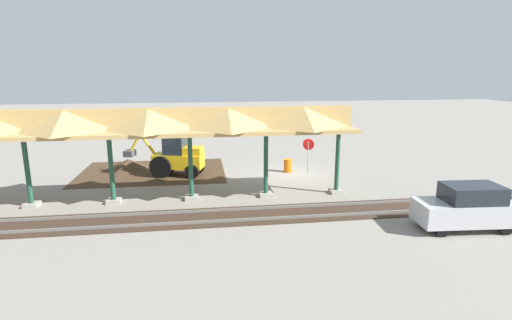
{
  "coord_description": "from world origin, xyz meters",
  "views": [
    {
      "loc": [
        6.01,
        25.08,
        6.79
      ],
      "look_at": [
        2.78,
        2.54,
        1.6
      ],
      "focal_mm": 28.0,
      "sensor_mm": 36.0,
      "label": 1
    }
  ],
  "objects_px": {
    "traffic_barrel": "(288,165)",
    "stop_sign": "(308,148)",
    "backhoe": "(176,156)",
    "distant_parked_car": "(467,207)"
  },
  "relations": [
    {
      "from": "backhoe",
      "to": "distant_parked_car",
      "type": "xyz_separation_m",
      "value": [
        -12.9,
        10.94,
        -0.28
      ]
    },
    {
      "from": "stop_sign",
      "to": "backhoe",
      "type": "height_order",
      "value": "backhoe"
    },
    {
      "from": "backhoe",
      "to": "traffic_barrel",
      "type": "height_order",
      "value": "backhoe"
    },
    {
      "from": "stop_sign",
      "to": "distant_parked_car",
      "type": "bearing_deg",
      "value": 112.2
    },
    {
      "from": "stop_sign",
      "to": "traffic_barrel",
      "type": "xyz_separation_m",
      "value": [
        1.28,
        -0.4,
        -1.22
      ]
    },
    {
      "from": "stop_sign",
      "to": "backhoe",
      "type": "relative_size",
      "value": 0.44
    },
    {
      "from": "distant_parked_car",
      "to": "traffic_barrel",
      "type": "xyz_separation_m",
      "value": [
        5.5,
        -10.74,
        -0.53
      ]
    },
    {
      "from": "traffic_barrel",
      "to": "distant_parked_car",
      "type": "bearing_deg",
      "value": 117.1
    },
    {
      "from": "backhoe",
      "to": "distant_parked_car",
      "type": "relative_size",
      "value": 1.23
    },
    {
      "from": "traffic_barrel",
      "to": "stop_sign",
      "type": "bearing_deg",
      "value": 162.56
    }
  ]
}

